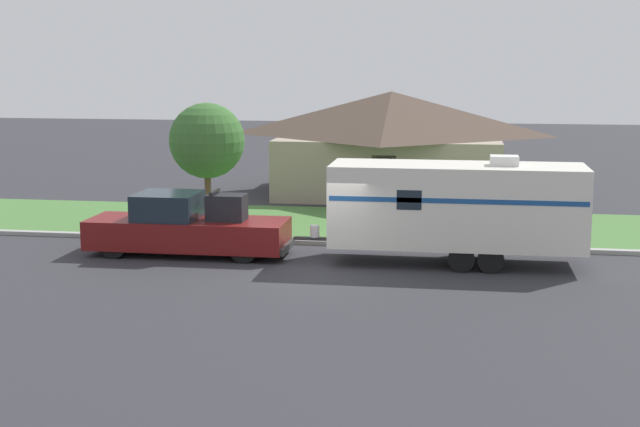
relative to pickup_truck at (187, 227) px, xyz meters
name	(u,v)px	position (x,y,z in m)	size (l,w,h in m)	color
ground_plane	(320,272)	(4.44, -1.66, -0.85)	(120.00, 120.00, 0.00)	#2D2D33
curb_strip	(338,243)	(4.44, 2.09, -0.78)	(80.00, 0.30, 0.14)	#999993
lawn_strip	(351,224)	(4.44, 5.74, -0.84)	(80.00, 7.00, 0.03)	#477538
house_across_street	(391,141)	(5.24, 13.65, 1.51)	(10.32, 7.94, 4.55)	gray
pickup_truck	(187,227)	(0.00, 0.00, 0.00)	(6.27, 2.03, 2.03)	black
travel_trailer	(457,205)	(8.23, 0.00, 0.90)	(8.54, 2.34, 3.23)	black
mailbox	(542,214)	(10.94, 2.97, 0.20)	(0.48, 0.20, 1.37)	brown
tree_in_yard	(207,141)	(-0.77, 5.09, 2.20)	(2.74, 2.74, 4.43)	brown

